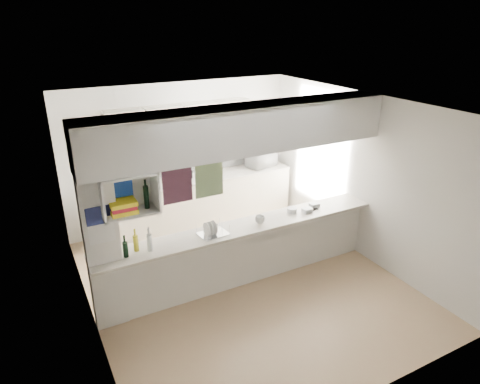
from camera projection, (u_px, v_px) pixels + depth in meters
floor at (243, 282)px, 6.31m from camera, size 4.80×4.80×0.00m
ceiling at (244, 106)px, 5.32m from camera, size 4.80×4.80×0.00m
wall_back at (181, 155)px, 7.78m from camera, size 4.20×0.00×4.20m
wall_left at (83, 235)px, 4.90m from camera, size 0.00×4.80×4.80m
wall_right at (360, 176)px, 6.73m from camera, size 0.00×4.80×4.80m
servery_partition at (232, 178)px, 5.61m from camera, size 4.20×0.50×2.60m
cubby_shelf at (127, 196)px, 4.93m from camera, size 0.65×0.35×0.50m
kitchen_run at (195, 182)px, 7.81m from camera, size 3.60×0.63×2.24m
microwave at (261, 159)px, 8.29m from camera, size 0.61×0.47×0.30m
bowl at (262, 150)px, 8.22m from camera, size 0.22×0.22×0.05m
dish_rack at (213, 229)px, 5.70m from camera, size 0.40×0.32×0.20m
cup at (260, 219)px, 6.00m from camera, size 0.17×0.17×0.11m
wine_bottles at (138, 244)px, 5.25m from camera, size 0.36×0.14×0.32m
plastic_tubs at (303, 209)px, 6.42m from camera, size 0.56×0.22×0.07m
utensil_jar at (190, 174)px, 7.72m from camera, size 0.10×0.10×0.14m
knife_block at (179, 174)px, 7.64m from camera, size 0.11×0.09×0.21m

